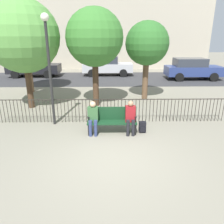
% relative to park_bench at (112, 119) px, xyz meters
% --- Properties ---
extents(ground_plane, '(80.00, 80.00, 0.00)m').
position_rel_park_bench_xyz_m(ground_plane, '(0.00, -1.72, -0.49)').
color(ground_plane, gray).
extents(park_bench, '(1.72, 0.45, 0.92)m').
position_rel_park_bench_xyz_m(park_bench, '(0.00, 0.00, 0.00)').
color(park_bench, '#14381E').
rests_on(park_bench, ground).
extents(seated_person_0, '(0.34, 0.39, 1.19)m').
position_rel_park_bench_xyz_m(seated_person_0, '(-0.65, -0.13, 0.17)').
color(seated_person_0, navy).
rests_on(seated_person_0, ground).
extents(seated_person_1, '(0.34, 0.39, 1.20)m').
position_rel_park_bench_xyz_m(seated_person_1, '(0.63, -0.13, 0.17)').
color(seated_person_1, black).
rests_on(seated_person_1, ground).
extents(backpack, '(0.25, 0.22, 0.39)m').
position_rel_park_bench_xyz_m(backpack, '(1.08, -0.00, -0.30)').
color(backpack, black).
rests_on(backpack, ground).
extents(fence_railing, '(9.01, 0.03, 0.95)m').
position_rel_park_bench_xyz_m(fence_railing, '(-0.02, 1.01, 0.07)').
color(fence_railing, '#2D2823').
rests_on(fence_railing, ground).
extents(tree_0, '(2.97, 2.97, 4.89)m').
position_rel_park_bench_xyz_m(tree_0, '(-4.80, 6.06, 2.90)').
color(tree_0, brown).
rests_on(tree_0, ground).
extents(tree_1, '(2.61, 2.61, 4.49)m').
position_rel_park_bench_xyz_m(tree_1, '(-0.72, 3.23, 2.67)').
color(tree_1, '#422D1E').
rests_on(tree_1, ground).
extents(tree_2, '(3.17, 3.17, 4.83)m').
position_rel_park_bench_xyz_m(tree_2, '(-3.81, 2.95, 2.74)').
color(tree_2, '#422D1E').
rests_on(tree_2, ground).
extents(tree_3, '(2.21, 2.21, 4.00)m').
position_rel_park_bench_xyz_m(tree_3, '(1.86, 4.39, 2.37)').
color(tree_3, brown).
rests_on(tree_3, ground).
extents(lamp_post, '(0.28, 0.28, 4.00)m').
position_rel_park_bench_xyz_m(lamp_post, '(-2.23, 0.84, 2.12)').
color(lamp_post, black).
rests_on(lamp_post, ground).
extents(street_surface, '(24.00, 6.00, 0.01)m').
position_rel_park_bench_xyz_m(street_surface, '(0.00, 10.28, -0.49)').
color(street_surface, '#333335').
rests_on(street_surface, ground).
extents(parked_car_0, '(4.20, 1.94, 1.62)m').
position_rel_park_bench_xyz_m(parked_car_0, '(6.41, 9.84, 0.35)').
color(parked_car_0, navy).
rests_on(parked_car_0, ground).
extents(parked_car_1, '(4.20, 1.94, 1.62)m').
position_rel_park_bench_xyz_m(parked_car_1, '(-6.36, 11.30, 0.35)').
color(parked_car_1, black).
rests_on(parked_car_1, ground).
extents(parked_car_2, '(4.20, 1.94, 1.62)m').
position_rel_park_bench_xyz_m(parked_car_2, '(-0.25, 11.79, 0.35)').
color(parked_car_2, '#B7B7BC').
rests_on(parked_car_2, ground).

